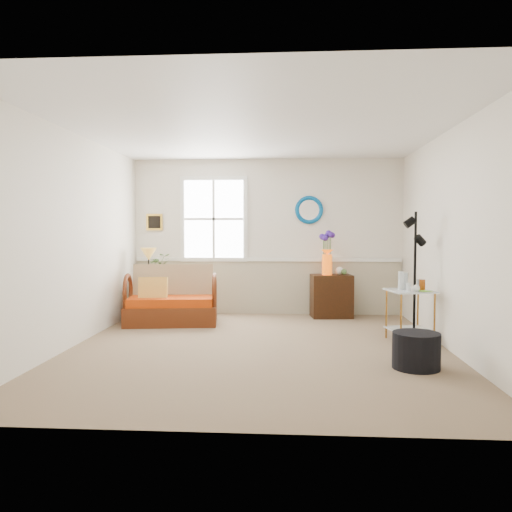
# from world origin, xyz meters

# --- Properties ---
(floor) EXTENTS (4.50, 5.00, 0.01)m
(floor) POSITION_xyz_m (0.00, 0.00, 0.00)
(floor) COLOR #7C6244
(floor) RESTS_ON ground
(ceiling) EXTENTS (4.50, 5.00, 0.01)m
(ceiling) POSITION_xyz_m (0.00, 0.00, 2.60)
(ceiling) COLOR white
(ceiling) RESTS_ON walls
(walls) EXTENTS (4.51, 5.01, 2.60)m
(walls) POSITION_xyz_m (0.00, 0.00, 1.30)
(walls) COLOR silver
(walls) RESTS_ON floor
(wainscot) EXTENTS (4.46, 0.02, 0.90)m
(wainscot) POSITION_xyz_m (0.00, 2.48, 0.45)
(wainscot) COLOR tan
(wainscot) RESTS_ON walls
(chair_rail) EXTENTS (4.46, 0.04, 0.06)m
(chair_rail) POSITION_xyz_m (0.00, 2.47, 0.92)
(chair_rail) COLOR white
(chair_rail) RESTS_ON walls
(window) EXTENTS (1.14, 0.06, 1.44)m
(window) POSITION_xyz_m (-0.90, 2.47, 1.60)
(window) COLOR white
(window) RESTS_ON walls
(picture) EXTENTS (0.28, 0.03, 0.28)m
(picture) POSITION_xyz_m (-1.92, 2.48, 1.55)
(picture) COLOR gold
(picture) RESTS_ON walls
(mirror) EXTENTS (0.47, 0.07, 0.47)m
(mirror) POSITION_xyz_m (0.70, 2.48, 1.75)
(mirror) COLOR #0576BB
(mirror) RESTS_ON walls
(loveseat) EXTENTS (1.43, 0.93, 0.88)m
(loveseat) POSITION_xyz_m (-1.40, 1.48, 0.44)
(loveseat) COLOR #481404
(loveseat) RESTS_ON floor
(throw_pillow) EXTENTS (0.43, 0.15, 0.42)m
(throw_pillow) POSITION_xyz_m (-1.65, 1.36, 0.50)
(throw_pillow) COLOR orange
(throw_pillow) RESTS_ON loveseat
(lamp_stand) EXTENTS (0.48, 0.48, 0.66)m
(lamp_stand) POSITION_xyz_m (-1.88, 1.99, 0.33)
(lamp_stand) COLOR black
(lamp_stand) RESTS_ON floor
(table_lamp) EXTENTS (0.27, 0.27, 0.46)m
(table_lamp) POSITION_xyz_m (-1.89, 1.99, 0.89)
(table_lamp) COLOR gold
(table_lamp) RESTS_ON lamp_stand
(potted_plant) EXTENTS (0.49, 0.50, 0.29)m
(potted_plant) POSITION_xyz_m (-1.72, 2.01, 0.81)
(potted_plant) COLOR #436232
(potted_plant) RESTS_ON lamp_stand
(cabinet) EXTENTS (0.69, 0.49, 0.69)m
(cabinet) POSITION_xyz_m (1.06, 2.21, 0.35)
(cabinet) COLOR black
(cabinet) RESTS_ON floor
(flower_vase) EXTENTS (0.25, 0.25, 0.69)m
(flower_vase) POSITION_xyz_m (0.98, 2.16, 1.04)
(flower_vase) COLOR #D64C07
(flower_vase) RESTS_ON cabinet
(side_table) EXTENTS (0.62, 0.62, 0.66)m
(side_table) POSITION_xyz_m (1.90, 0.51, 0.33)
(side_table) COLOR #9E6B25
(side_table) RESTS_ON floor
(tabletop_items) EXTENTS (0.51, 0.51, 0.23)m
(tabletop_items) POSITION_xyz_m (1.94, 0.49, 0.77)
(tabletop_items) COLOR silver
(tabletop_items) RESTS_ON side_table
(floor_lamp) EXTENTS (0.25, 0.25, 1.65)m
(floor_lamp) POSITION_xyz_m (1.97, 0.56, 0.82)
(floor_lamp) COLOR black
(floor_lamp) RESTS_ON floor
(ottoman) EXTENTS (0.63, 0.63, 0.37)m
(ottoman) POSITION_xyz_m (1.67, -0.76, 0.18)
(ottoman) COLOR black
(ottoman) RESTS_ON floor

